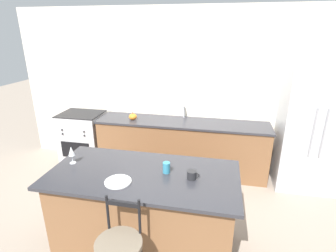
% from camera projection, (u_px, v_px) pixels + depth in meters
% --- Properties ---
extents(ground_plane, '(18.00, 18.00, 0.00)m').
position_uv_depth(ground_plane, '(178.00, 180.00, 4.32)').
color(ground_plane, gray).
extents(wall_back, '(6.00, 0.07, 2.70)m').
position_uv_depth(wall_back, '(185.00, 91.00, 4.47)').
color(wall_back, beige).
rests_on(wall_back, ground_plane).
extents(back_counter, '(2.85, 0.65, 0.90)m').
position_uv_depth(back_counter, '(182.00, 146.00, 4.50)').
color(back_counter, brown).
rests_on(back_counter, ground_plane).
extents(sink_faucet, '(0.02, 0.13, 0.22)m').
position_uv_depth(sink_faucet, '(184.00, 110.00, 4.47)').
color(sink_faucet, '#ADAFB5').
rests_on(sink_faucet, back_counter).
extents(kitchen_island, '(1.96, 0.96, 0.94)m').
position_uv_depth(kitchen_island, '(144.00, 210.00, 2.86)').
color(kitchen_island, brown).
rests_on(kitchen_island, ground_plane).
extents(refrigerator, '(0.85, 0.72, 1.82)m').
position_uv_depth(refrigerator, '(309.00, 130.00, 3.92)').
color(refrigerator, '#ADAFB5').
rests_on(refrigerator, ground_plane).
extents(oven_range, '(0.74, 0.62, 0.93)m').
position_uv_depth(oven_range, '(84.00, 137.00, 4.83)').
color(oven_range, '#B7B7BC').
rests_on(oven_range, ground_plane).
extents(dinner_plate, '(0.26, 0.26, 0.02)m').
position_uv_depth(dinner_plate, '(118.00, 181.00, 2.53)').
color(dinner_plate, white).
rests_on(dinner_plate, kitchen_island).
extents(wine_glass, '(0.07, 0.07, 0.20)m').
position_uv_depth(wine_glass, '(71.00, 152.00, 2.86)').
color(wine_glass, white).
rests_on(wine_glass, kitchen_island).
extents(coffee_mug, '(0.12, 0.10, 0.09)m').
position_uv_depth(coffee_mug, '(192.00, 175.00, 2.58)').
color(coffee_mug, '#232326').
rests_on(coffee_mug, kitchen_island).
extents(tumbler_cup, '(0.08, 0.08, 0.11)m').
position_uv_depth(tumbler_cup, '(166.00, 168.00, 2.69)').
color(tumbler_cup, teal).
rests_on(tumbler_cup, kitchen_island).
extents(pumpkin_decoration, '(0.13, 0.13, 0.13)m').
position_uv_depth(pumpkin_decoration, '(133.00, 117.00, 4.40)').
color(pumpkin_decoration, orange).
rests_on(pumpkin_decoration, back_counter).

